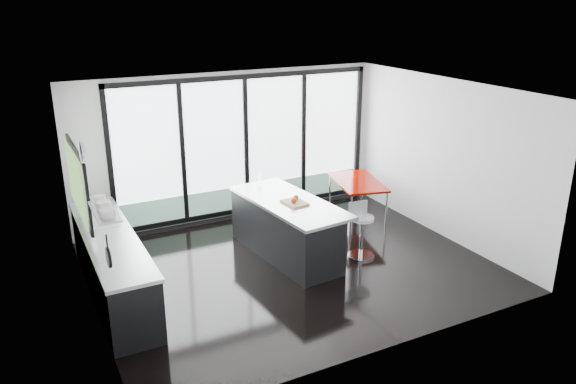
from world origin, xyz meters
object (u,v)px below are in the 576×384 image
bar_stool_near (362,237)px  red_table (357,199)px  island (285,228)px  bar_stool_far (314,231)px

bar_stool_near → red_table: 1.76m
island → bar_stool_far: island is taller
bar_stool_near → bar_stool_far: size_ratio=1.13×
island → bar_stool_far: 0.58m
island → bar_stool_far: size_ratio=3.83×
bar_stool_near → bar_stool_far: bearing=132.3°
bar_stool_near → red_table: red_table is taller
red_table → bar_stool_far: bearing=-149.6°
bar_stool_near → red_table: bearing=62.5°
bar_stool_near → island: bearing=153.5°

